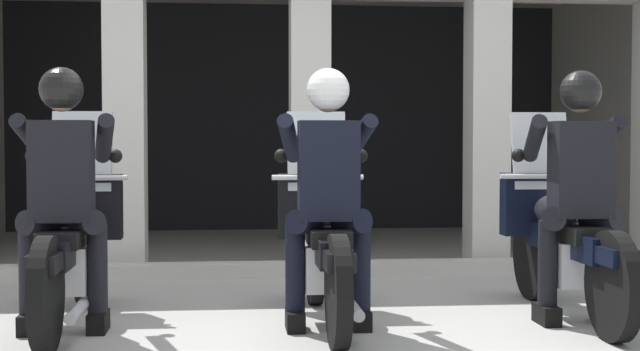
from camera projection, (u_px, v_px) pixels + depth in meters
ground_plane at (292, 260)px, 8.79m from camera, size 80.00×80.00×0.00m
station_building at (294, 75)px, 10.18m from camera, size 7.58×4.20×3.02m
kerb_strip at (315, 269)px, 7.77m from camera, size 7.08×0.24×0.12m
motorcycle_left at (72, 244)px, 5.78m from camera, size 0.62×2.04×1.35m
police_officer_left at (63, 176)px, 5.48m from camera, size 0.63×0.61×1.58m
motorcycle_center at (323, 242)px, 5.87m from camera, size 0.62×2.04×1.35m
police_officer_center at (328, 176)px, 5.57m from camera, size 0.63×0.61×1.58m
motorcycle_right at (562, 239)px, 6.05m from camera, size 0.62×2.04×1.35m
police_officer_right at (579, 174)px, 5.75m from camera, size 0.63×0.61×1.58m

